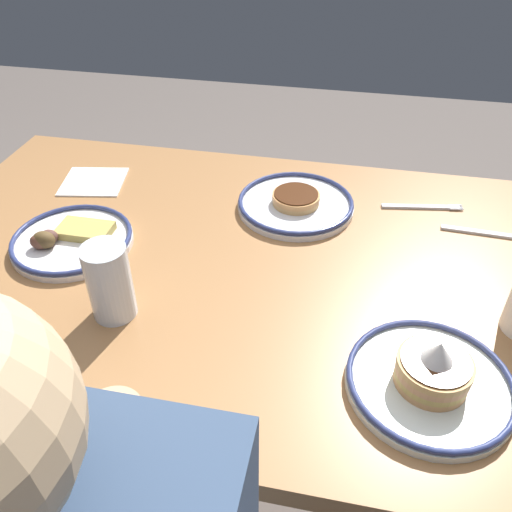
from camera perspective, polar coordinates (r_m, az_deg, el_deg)
ground_plane at (r=1.66m, az=-2.35°, el=-21.10°), size 6.00×6.00×0.00m
dining_table at (r=1.14m, az=-3.21°, el=-3.37°), size 1.38×0.92×0.75m
plate_near_main at (r=1.24m, az=4.28°, el=5.70°), size 0.27×0.27×0.04m
plate_center_pancakes at (r=0.88m, az=18.25°, el=-12.38°), size 0.26×0.26×0.10m
plate_far_companion at (r=1.19m, az=-19.28°, el=1.69°), size 0.25×0.25×0.05m
drinking_glass at (r=0.96m, az=-15.39°, el=-3.04°), size 0.08×0.08×0.15m
paper_napkin at (r=1.41m, az=-17.04°, el=7.64°), size 0.17×0.16×0.00m
fork_near at (r=1.31m, az=17.44°, el=5.06°), size 0.19×0.05×0.01m
fork_far at (r=1.26m, az=23.62°, el=2.25°), size 0.19×0.03×0.01m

